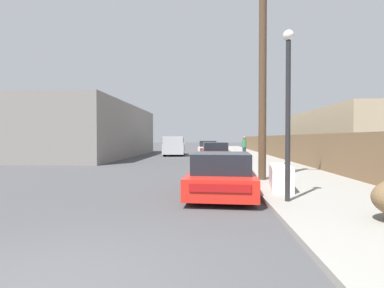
# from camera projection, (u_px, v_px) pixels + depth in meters

# --- Properties ---
(sidewalk_curb) EXTENTS (4.20, 63.00, 0.12)m
(sidewalk_curb) POSITION_uv_depth(u_px,v_px,m) (249.00, 156.00, 26.27)
(sidewalk_curb) COLOR gray
(sidewalk_curb) RESTS_ON ground
(discarded_fridge) EXTENTS (0.84, 1.76, 0.75)m
(discarded_fridge) POSITION_uv_depth(u_px,v_px,m) (281.00, 177.00, 9.10)
(discarded_fridge) COLOR white
(discarded_fridge) RESTS_ON sidewalk_curb
(parked_sports_car_red) EXTENTS (2.10, 4.26, 1.25)m
(parked_sports_car_red) POSITION_uv_depth(u_px,v_px,m) (222.00, 175.00, 8.84)
(parked_sports_car_red) COLOR red
(parked_sports_car_red) RESTS_ON ground
(car_parked_mid) EXTENTS (2.03, 4.25, 1.37)m
(car_parked_mid) POSITION_uv_depth(u_px,v_px,m) (215.00, 153.00, 20.78)
(car_parked_mid) COLOR #5B1E19
(car_parked_mid) RESTS_ON ground
(car_parked_far) EXTENTS (1.89, 4.24, 1.40)m
(car_parked_far) POSITION_uv_depth(u_px,v_px,m) (208.00, 148.00, 29.37)
(car_parked_far) COLOR silver
(car_parked_far) RESTS_ON ground
(pickup_truck) EXTENTS (2.24, 5.37, 1.83)m
(pickup_truck) POSITION_uv_depth(u_px,v_px,m) (174.00, 146.00, 28.61)
(pickup_truck) COLOR silver
(pickup_truck) RESTS_ON ground
(utility_pole) EXTENTS (1.80, 0.28, 8.22)m
(utility_pole) POSITION_uv_depth(u_px,v_px,m) (263.00, 66.00, 11.10)
(utility_pole) COLOR #4C3826
(utility_pole) RESTS_ON sidewalk_curb
(street_lamp) EXTENTS (0.26, 0.26, 4.19)m
(street_lamp) POSITION_uv_depth(u_px,v_px,m) (288.00, 101.00, 7.32)
(street_lamp) COLOR #232326
(street_lamp) RESTS_ON sidewalk_curb
(wooden_fence) EXTENTS (0.08, 42.50, 1.76)m
(wooden_fence) POSITION_uv_depth(u_px,v_px,m) (272.00, 146.00, 25.80)
(wooden_fence) COLOR brown
(wooden_fence) RESTS_ON sidewalk_curb
(building_left_block) EXTENTS (7.00, 18.19, 4.60)m
(building_left_block) POSITION_uv_depth(u_px,v_px,m) (96.00, 131.00, 27.23)
(building_left_block) COLOR gray
(building_left_block) RESTS_ON ground
(building_right_house) EXTENTS (6.00, 13.05, 3.78)m
(building_right_house) POSITION_uv_depth(u_px,v_px,m) (353.00, 135.00, 22.35)
(building_right_house) COLOR tan
(building_right_house) RESTS_ON ground
(pedestrian) EXTENTS (0.34, 0.34, 1.71)m
(pedestrian) POSITION_uv_depth(u_px,v_px,m) (244.00, 147.00, 23.65)
(pedestrian) COLOR #282D42
(pedestrian) RESTS_ON sidewalk_curb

